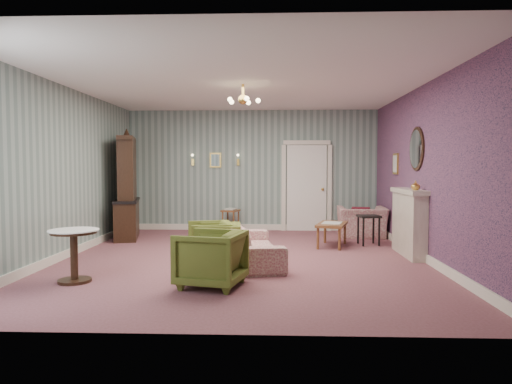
{
  "coord_description": "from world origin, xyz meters",
  "views": [
    {
      "loc": [
        0.51,
        -7.64,
        1.55
      ],
      "look_at": [
        0.2,
        0.4,
        1.1
      ],
      "focal_mm": 32.31,
      "sensor_mm": 36.0,
      "label": 1
    }
  ],
  "objects_px": {
    "sofa_chintz": "(252,239)",
    "pedestal_table": "(74,256)",
    "fireplace": "(409,222)",
    "olive_chair_c": "(210,239)",
    "wingback_chair": "(362,217)",
    "olive_chair_a": "(211,256)",
    "olive_chair_b": "(219,240)",
    "coffee_table": "(332,235)",
    "side_table_black": "(369,230)",
    "dresser": "(126,185)"
  },
  "relations": [
    {
      "from": "sofa_chintz",
      "to": "pedestal_table",
      "type": "distance_m",
      "value": 2.68
    },
    {
      "from": "fireplace",
      "to": "pedestal_table",
      "type": "bearing_deg",
      "value": -157.73
    },
    {
      "from": "pedestal_table",
      "to": "olive_chair_c",
      "type": "bearing_deg",
      "value": 43.46
    },
    {
      "from": "sofa_chintz",
      "to": "wingback_chair",
      "type": "bearing_deg",
      "value": -48.85
    },
    {
      "from": "olive_chair_a",
      "to": "olive_chair_b",
      "type": "bearing_deg",
      "value": -163.54
    },
    {
      "from": "olive_chair_b",
      "to": "wingback_chair",
      "type": "xyz_separation_m",
      "value": [
        2.82,
        2.67,
        0.1
      ]
    },
    {
      "from": "olive_chair_a",
      "to": "pedestal_table",
      "type": "height_order",
      "value": "olive_chair_a"
    },
    {
      "from": "olive_chair_a",
      "to": "sofa_chintz",
      "type": "height_order",
      "value": "olive_chair_a"
    },
    {
      "from": "olive_chair_a",
      "to": "coffee_table",
      "type": "distance_m",
      "value": 3.61
    },
    {
      "from": "olive_chair_b",
      "to": "sofa_chintz",
      "type": "distance_m",
      "value": 0.56
    },
    {
      "from": "olive_chair_a",
      "to": "olive_chair_b",
      "type": "relative_size",
      "value": 1.16
    },
    {
      "from": "coffee_table",
      "to": "pedestal_table",
      "type": "xyz_separation_m",
      "value": [
        -3.79,
        -2.89,
        0.13
      ]
    },
    {
      "from": "olive_chair_b",
      "to": "olive_chair_a",
      "type": "bearing_deg",
      "value": -1.99
    },
    {
      "from": "olive_chair_c",
      "to": "wingback_chair",
      "type": "height_order",
      "value": "wingback_chair"
    },
    {
      "from": "olive_chair_c",
      "to": "olive_chair_a",
      "type": "bearing_deg",
      "value": -6.57
    },
    {
      "from": "olive_chair_c",
      "to": "sofa_chintz",
      "type": "bearing_deg",
      "value": 59.71
    },
    {
      "from": "fireplace",
      "to": "side_table_black",
      "type": "height_order",
      "value": "fireplace"
    },
    {
      "from": "olive_chair_c",
      "to": "pedestal_table",
      "type": "bearing_deg",
      "value": -61.22
    },
    {
      "from": "side_table_black",
      "to": "pedestal_table",
      "type": "xyz_separation_m",
      "value": [
        -4.53,
        -3.07,
        0.06
      ]
    },
    {
      "from": "olive_chair_c",
      "to": "sofa_chintz",
      "type": "xyz_separation_m",
      "value": [
        0.71,
        -0.2,
        0.03
      ]
    },
    {
      "from": "wingback_chair",
      "to": "side_table_black",
      "type": "relative_size",
      "value": 1.71
    },
    {
      "from": "coffee_table",
      "to": "pedestal_table",
      "type": "distance_m",
      "value": 4.77
    },
    {
      "from": "wingback_chair",
      "to": "fireplace",
      "type": "bearing_deg",
      "value": 103.8
    },
    {
      "from": "wingback_chair",
      "to": "side_table_black",
      "type": "distance_m",
      "value": 1.06
    },
    {
      "from": "olive_chair_c",
      "to": "side_table_black",
      "type": "bearing_deg",
      "value": 103.13
    },
    {
      "from": "olive_chair_c",
      "to": "coffee_table",
      "type": "distance_m",
      "value": 2.57
    },
    {
      "from": "side_table_black",
      "to": "pedestal_table",
      "type": "relative_size",
      "value": 0.83
    },
    {
      "from": "fireplace",
      "to": "coffee_table",
      "type": "bearing_deg",
      "value": 145.5
    },
    {
      "from": "olive_chair_a",
      "to": "wingback_chair",
      "type": "distance_m",
      "value": 5.08
    },
    {
      "from": "pedestal_table",
      "to": "wingback_chair",
      "type": "bearing_deg",
      "value": 41.86
    },
    {
      "from": "olive_chair_c",
      "to": "side_table_black",
      "type": "distance_m",
      "value": 3.29
    },
    {
      "from": "olive_chair_c",
      "to": "wingback_chair",
      "type": "distance_m",
      "value": 3.95
    },
    {
      "from": "olive_chair_c",
      "to": "wingback_chair",
      "type": "xyz_separation_m",
      "value": [
        2.98,
        2.59,
        0.09
      ]
    },
    {
      "from": "dresser",
      "to": "sofa_chintz",
      "type": "bearing_deg",
      "value": -54.4
    },
    {
      "from": "coffee_table",
      "to": "sofa_chintz",
      "type": "bearing_deg",
      "value": -133.28
    },
    {
      "from": "olive_chair_c",
      "to": "sofa_chintz",
      "type": "height_order",
      "value": "sofa_chintz"
    },
    {
      "from": "dresser",
      "to": "olive_chair_a",
      "type": "bearing_deg",
      "value": -72.65
    },
    {
      "from": "wingback_chair",
      "to": "dresser",
      "type": "bearing_deg",
      "value": 6.36
    },
    {
      "from": "olive_chair_b",
      "to": "dresser",
      "type": "relative_size",
      "value": 0.3
    },
    {
      "from": "coffee_table",
      "to": "pedestal_table",
      "type": "height_order",
      "value": "pedestal_table"
    },
    {
      "from": "olive_chair_b",
      "to": "pedestal_table",
      "type": "xyz_separation_m",
      "value": [
        -1.78,
        -1.45,
        0.01
      ]
    },
    {
      "from": "sofa_chintz",
      "to": "side_table_black",
      "type": "xyz_separation_m",
      "value": [
        2.21,
        1.73,
        -0.09
      ]
    },
    {
      "from": "pedestal_table",
      "to": "coffee_table",
      "type": "bearing_deg",
      "value": 37.35
    },
    {
      "from": "wingback_chair",
      "to": "dresser",
      "type": "xyz_separation_m",
      "value": [
        -5.09,
        -0.35,
        0.71
      ]
    },
    {
      "from": "fireplace",
      "to": "side_table_black",
      "type": "relative_size",
      "value": 2.37
    },
    {
      "from": "dresser",
      "to": "coffee_table",
      "type": "bearing_deg",
      "value": -25.11
    },
    {
      "from": "wingback_chair",
      "to": "side_table_black",
      "type": "bearing_deg",
      "value": 88.7
    },
    {
      "from": "olive_chair_b",
      "to": "dresser",
      "type": "distance_m",
      "value": 3.34
    },
    {
      "from": "coffee_table",
      "to": "fireplace",
      "type": "bearing_deg",
      "value": -34.5
    },
    {
      "from": "sofa_chintz",
      "to": "wingback_chair",
      "type": "height_order",
      "value": "wingback_chair"
    }
  ]
}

